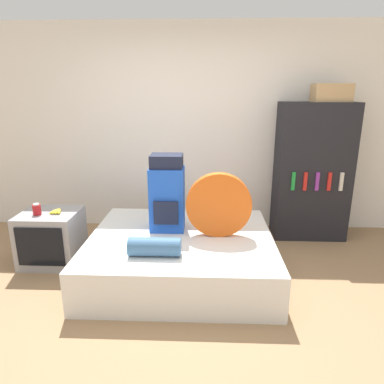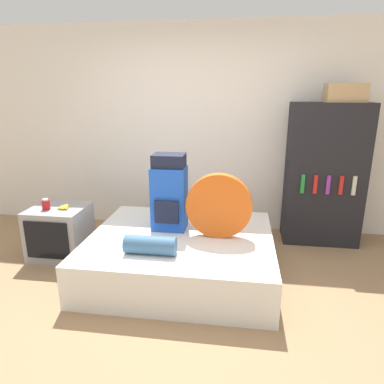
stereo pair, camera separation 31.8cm
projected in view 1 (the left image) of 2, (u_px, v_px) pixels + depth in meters
The scene contains 11 objects.
ground_plane at pixel (183, 311), 2.88m from camera, with size 16.00×16.00×0.00m, color #997551.
wall_back at pixel (192, 130), 4.40m from camera, with size 8.00×0.05×2.60m.
bed at pixel (181, 254), 3.43m from camera, with size 1.79×1.57×0.41m.
backpack at pixel (167, 194), 3.44m from camera, with size 0.34×0.30×0.78m.
tent_bag at pixel (219, 205), 3.29m from camera, with size 0.63×0.10×0.63m.
sleeping_roll at pixel (155, 247), 2.94m from camera, with size 0.45×0.16×0.16m.
television at pixel (52, 237), 3.64m from camera, with size 0.59×0.54×0.56m.
canister at pixel (37, 209), 3.49m from camera, with size 0.08×0.08×0.12m.
banana_bunch at pixel (57, 211), 3.56m from camera, with size 0.12×0.17×0.03m.
bookshelf at pixel (312, 172), 4.19m from camera, with size 0.87×0.45×1.66m.
cardboard_box at pixel (331, 93), 3.89m from camera, with size 0.41×0.27×0.20m.
Camera 1 is at (0.18, -2.48, 1.77)m, focal length 32.00 mm.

